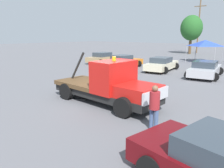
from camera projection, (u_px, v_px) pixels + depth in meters
ground_plane at (105, 102)px, 11.29m from camera, size 160.00×160.00×0.00m
tow_truck at (110, 86)px, 10.84m from camera, size 6.12×2.43×2.51m
person_near_truck at (154, 105)px, 7.79m from camera, size 0.38×0.38×1.69m
parked_car_tan at (103, 58)px, 26.84m from camera, size 2.35×4.60×1.34m
parked_car_orange at (123, 61)px, 23.25m from camera, size 2.71×4.75×1.34m
parked_car_cream at (162, 64)px, 21.05m from camera, size 2.76×4.99×1.34m
parked_car_silver at (205, 69)px, 18.03m from camera, size 2.97×5.06×1.34m
canopy_tent_blue at (205, 43)px, 27.81m from camera, size 3.53×3.53×2.79m
tree_left at (191, 28)px, 39.18m from camera, size 3.86×3.86×6.88m
utility_pole at (199, 25)px, 41.22m from camera, size 2.20×0.24×9.81m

